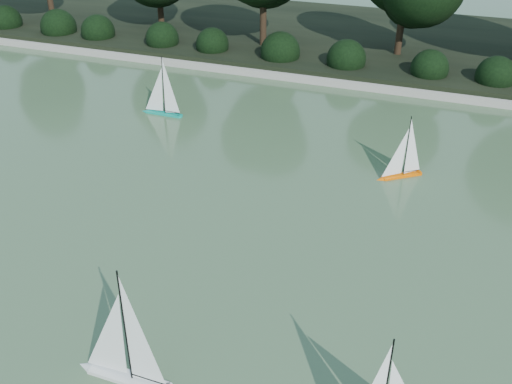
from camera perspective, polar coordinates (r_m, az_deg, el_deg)
ground at (r=8.14m, az=-5.80°, el=-10.54°), size 80.00×80.00×0.00m
pond_coping at (r=15.61m, az=8.83°, el=10.71°), size 40.00×0.35×0.18m
far_bank at (r=19.34m, az=11.59°, el=14.58°), size 40.00×8.00×0.30m
shrub_hedge at (r=16.33m, az=9.66°, el=12.89°), size 29.10×1.10×1.10m
sailboat_white_a at (r=7.09m, az=-13.54°, el=-16.12°), size 1.26×0.21×1.72m
sailboat_orange at (r=11.19m, az=14.12°, el=2.40°), size 0.84×0.68×1.32m
sailboat_teal at (r=13.82m, az=-9.60°, el=8.61°), size 1.09×0.19×1.50m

